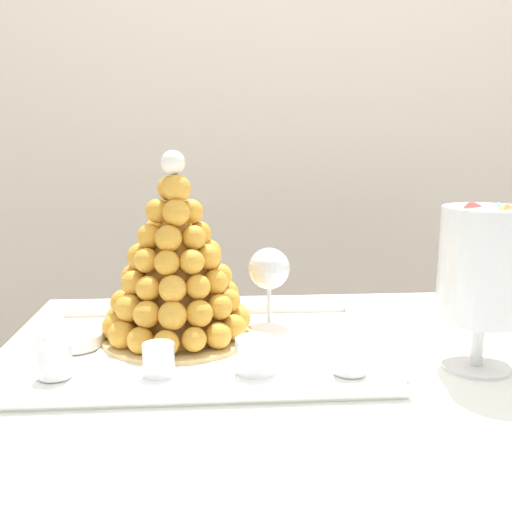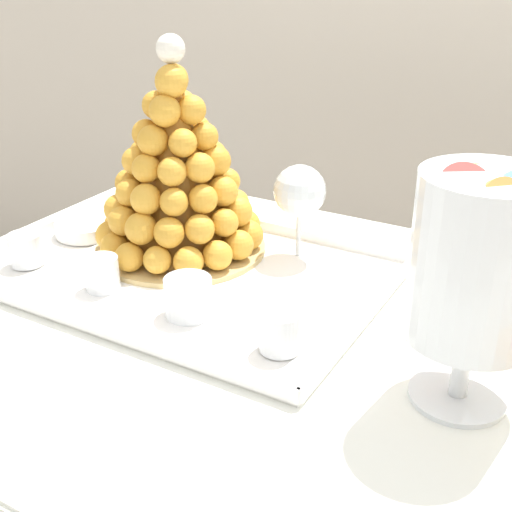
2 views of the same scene
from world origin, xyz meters
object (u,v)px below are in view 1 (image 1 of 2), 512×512
Objects in this scene: dessert_cup_mid_right at (350,358)px; creme_brulee_ramekin at (75,338)px; serving_tray at (205,350)px; croquembouche at (176,268)px; dessert_cup_mid_left at (159,360)px; dessert_cup_left at (55,362)px; wine_glass at (269,270)px; dessert_cup_centre at (256,356)px; macaron_goblet at (484,266)px.

dessert_cup_mid_right reaches higher than creme_brulee_ramekin.
dessert_cup_mid_right is (0.22, -0.12, 0.03)m from serving_tray.
croquembouche is 0.20m from dessert_cup_mid_left.
dessert_cup_mid_left is at bearing -40.97° from creme_brulee_ramekin.
wine_glass is at bearing 34.20° from dessert_cup_left.
dessert_cup_mid_right is (0.14, -0.01, -0.00)m from dessert_cup_centre.
dessert_cup_mid_left is 0.29m from dessert_cup_mid_right.
dessert_cup_left is at bearing -137.35° from croquembouche.
dessert_cup_mid_left is 0.52m from macaron_goblet.
dessert_cup_left is 0.81× the size of dessert_cup_centre.
croquembouche is 6.53× the size of dessert_cup_left.
serving_tray is at bearing -132.25° from wine_glass.
wine_glass reaches higher than dessert_cup_centre.
serving_tray is 1.77× the size of croquembouche.
macaron_goblet is at bearing -36.50° from wine_glass.
macaron_goblet is 0.39m from wine_glass.
serving_tray is at bearing 167.51° from macaron_goblet.
creme_brulee_ramekin is at bearing 91.32° from dessert_cup_left.
dessert_cup_left is (-0.17, -0.16, -0.11)m from croquembouche.
dessert_cup_left is at bearing 177.87° from dessert_cup_mid_right.
dessert_cup_mid_left is 0.32m from wine_glass.
dessert_cup_centre is at bearing -0.62° from dessert_cup_left.
wine_glass is (0.12, 0.13, 0.11)m from serving_tray.
serving_tray is 0.21m from wine_glass.
creme_brulee_ramekin is 0.38m from wine_glass.
serving_tray is 0.15m from croquembouche.
wine_glass reaches higher than dessert_cup_left.
dessert_cup_centre is 0.23× the size of macaron_goblet.
wine_glass is (0.04, 0.24, 0.08)m from dessert_cup_centre.
wine_glass is (0.35, 0.10, 0.09)m from creme_brulee_ramekin.
dessert_cup_mid_left is 0.18× the size of macaron_goblet.
macaron_goblet is (0.36, 0.01, 0.14)m from dessert_cup_centre.
croquembouche is 3.21× the size of creme_brulee_ramekin.
croquembouche is at bearing 130.07° from serving_tray.
dessert_cup_left reaches higher than creme_brulee_ramekin.
dessert_cup_mid_right is 0.25m from macaron_goblet.
creme_brulee_ramekin is (-0.16, 0.14, -0.01)m from dessert_cup_mid_left.
dessert_cup_mid_right is at bearing -18.42° from creme_brulee_ramekin.
dessert_cup_mid_right is 0.19× the size of macaron_goblet.
wine_glass reaches higher than creme_brulee_ramekin.
croquembouche is 0.34m from dessert_cup_mid_right.
serving_tray is 3.80× the size of wine_glass.
dessert_cup_mid_right is at bearing -2.36° from dessert_cup_mid_left.
macaron_goblet is (0.21, 0.02, 0.14)m from dessert_cup_mid_right.
serving_tray is at bearing 24.19° from dessert_cup_left.
croquembouche reaches higher than serving_tray.
dessert_cup_left is at bearing -88.68° from creme_brulee_ramekin.
croquembouche reaches higher than dessert_cup_mid_right.
dessert_cup_centre is 1.25× the size of dessert_cup_mid_right.
dessert_cup_left is 0.19× the size of macaron_goblet.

